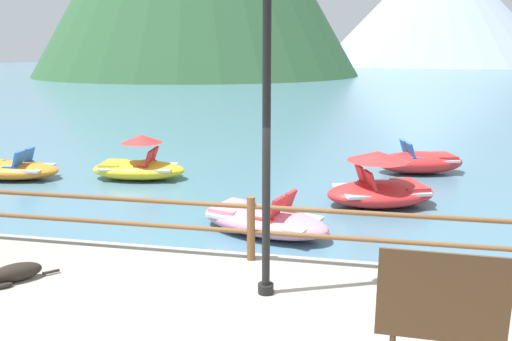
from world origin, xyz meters
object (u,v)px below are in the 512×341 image
Objects in this scene: lamp_post at (267,81)px; sign_board at (442,299)px; pedal_boat_2 at (11,169)px; pedal_boat_3 at (420,162)px; dog_resting at (10,273)px; pedal_boat_5 at (139,165)px; pedal_boat_4 at (263,220)px; pedal_boat_0 at (381,187)px.

sign_board is at bearing -33.25° from lamp_post.
pedal_boat_3 is at bearing 14.32° from pedal_boat_2.
pedal_boat_5 reaches higher than dog_resting.
sign_board is at bearing -9.66° from dog_resting.
pedal_boat_4 is 5.27m from pedal_boat_5.
dog_resting is 0.32× the size of pedal_boat_3.
pedal_boat_4 is (2.76, 3.50, -0.27)m from dog_resting.
lamp_post is 1.59× the size of pedal_boat_0.
dog_resting is at bearing -174.31° from lamp_post.
pedal_boat_0 is 3.16m from pedal_boat_4.
dog_resting is 0.32× the size of pedal_boat_2.
pedal_boat_3 reaches higher than dog_resting.
pedal_boat_2 is at bearing 176.43° from pedal_boat_0.
pedal_boat_0 is (1.66, 5.37, -2.62)m from lamp_post.
lamp_post is 8.46m from pedal_boat_5.
lamp_post is at bearing -79.45° from pedal_boat_4.
sign_board is 1.38× the size of dog_resting.
pedal_boat_5 reaches higher than pedal_boat_2.
pedal_boat_5 is (-1.26, 6.92, -0.14)m from dog_resting.
pedal_boat_3 is 1.03× the size of pedal_boat_5.
dog_resting is 0.33× the size of pedal_boat_5.
pedal_boat_4 is (-3.50, -5.59, -0.06)m from pedal_boat_3.
pedal_boat_0 is at bearing -3.57° from pedal_boat_2.
pedal_boat_0 is at bearing 91.71° from sign_board.
dog_resting is 4.46m from pedal_boat_4.
sign_board is at bearing -95.99° from pedal_boat_3.
pedal_boat_3 is 7.82m from pedal_boat_5.
pedal_boat_3 is (2.91, 8.76, -2.72)m from lamp_post.
pedal_boat_0 is (5.01, 5.71, -0.11)m from dog_resting.
pedal_boat_4 is (-2.25, -2.20, -0.16)m from pedal_boat_0.
pedal_boat_5 is at bearing 124.96° from lamp_post.
pedal_boat_5 is (-6.46, 7.80, -0.75)m from sign_board.
pedal_boat_5 reaches higher than pedal_boat_3.
pedal_boat_3 reaches higher than pedal_boat_2.
pedal_boat_3 is at bearing 57.97° from pedal_boat_4.
pedal_boat_0 is 3.61m from pedal_boat_3.
sign_board is at bearing -88.29° from pedal_boat_0.
dog_resting is at bearing 170.34° from sign_board.
lamp_post is 10.37m from pedal_boat_2.
pedal_boat_3 is (1.05, 9.98, -0.81)m from sign_board.
dog_resting is 7.85m from pedal_boat_2.
pedal_boat_0 is 6.38m from pedal_boat_5.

